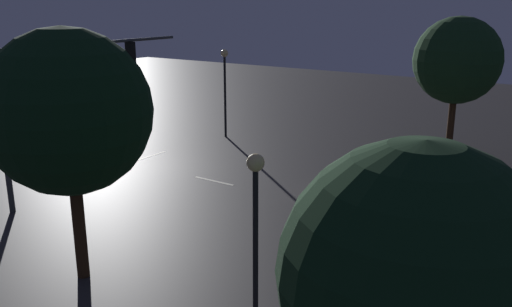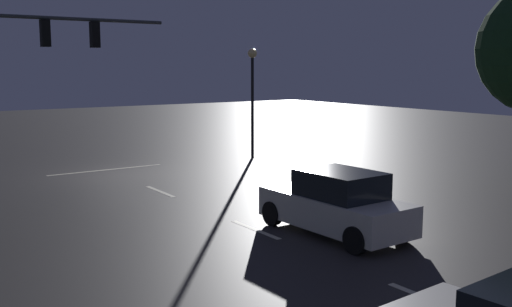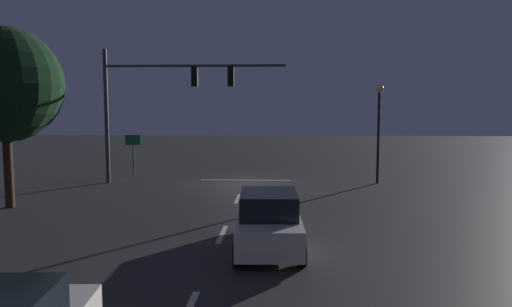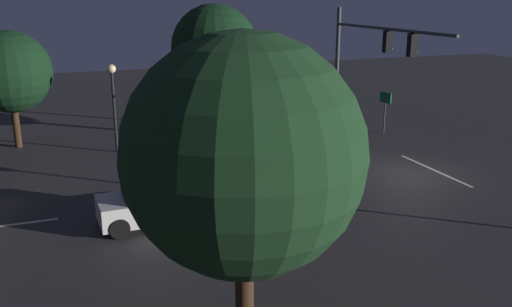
{
  "view_description": "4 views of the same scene",
  "coord_description": "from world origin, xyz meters",
  "px_view_note": "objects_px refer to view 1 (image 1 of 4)",
  "views": [
    {
      "loc": [
        18.3,
        18.61,
        7.86
      ],
      "look_at": [
        0.92,
        6.93,
        1.98
      ],
      "focal_mm": 37.89,
      "sensor_mm": 36.0,
      "label": 1
    },
    {
      "loc": [
        8.78,
        22.93,
        4.38
      ],
      "look_at": [
        -1.19,
        8.28,
        1.78
      ],
      "focal_mm": 41.71,
      "sensor_mm": 36.0,
      "label": 2
    },
    {
      "loc": [
        -1.85,
        25.5,
        4.21
      ],
      "look_at": [
        -0.88,
        5.44,
        2.18
      ],
      "focal_mm": 34.49,
      "sensor_mm": 36.0,
      "label": 3
    },
    {
      "loc": [
        -19.84,
        14.74,
        7.78
      ],
      "look_at": [
        0.84,
        7.01,
        1.41
      ],
      "focal_mm": 39.13,
      "sensor_mm": 36.0,
      "label": 4
    }
  ],
  "objects_px": {
    "tree_right_near": "(415,276)",
    "car_approaching": "(385,185)",
    "tree_left_far": "(457,61)",
    "street_lamp_right_kerb": "(255,205)",
    "tree_right_far": "(68,112)",
    "street_lamp_left_kerb": "(225,77)",
    "traffic_signal_assembly": "(67,78)"
  },
  "relations": [
    {
      "from": "street_lamp_left_kerb",
      "to": "street_lamp_right_kerb",
      "type": "xyz_separation_m",
      "value": [
        15.25,
        12.45,
        -0.48
      ]
    },
    {
      "from": "car_approaching",
      "to": "tree_right_far",
      "type": "distance_m",
      "value": 12.6
    },
    {
      "from": "tree_right_far",
      "to": "traffic_signal_assembly",
      "type": "bearing_deg",
      "value": -127.05
    },
    {
      "from": "traffic_signal_assembly",
      "to": "car_approaching",
      "type": "height_order",
      "value": "traffic_signal_assembly"
    },
    {
      "from": "street_lamp_right_kerb",
      "to": "tree_left_far",
      "type": "xyz_separation_m",
      "value": [
        -18.93,
        -0.23,
        1.8
      ]
    },
    {
      "from": "street_lamp_right_kerb",
      "to": "tree_right_far",
      "type": "xyz_separation_m",
      "value": [
        0.94,
        -5.54,
        1.8
      ]
    },
    {
      "from": "tree_right_near",
      "to": "tree_left_far",
      "type": "distance_m",
      "value": 22.29
    },
    {
      "from": "street_lamp_left_kerb",
      "to": "tree_left_far",
      "type": "distance_m",
      "value": 12.83
    },
    {
      "from": "car_approaching",
      "to": "tree_left_far",
      "type": "xyz_separation_m",
      "value": [
        -9.19,
        0.08,
        4.16
      ]
    },
    {
      "from": "street_lamp_left_kerb",
      "to": "tree_left_far",
      "type": "xyz_separation_m",
      "value": [
        -3.68,
        12.22,
        1.32
      ]
    },
    {
      "from": "tree_left_far",
      "to": "tree_right_far",
      "type": "bearing_deg",
      "value": -14.96
    },
    {
      "from": "traffic_signal_assembly",
      "to": "car_approaching",
      "type": "bearing_deg",
      "value": 116.48
    },
    {
      "from": "street_lamp_left_kerb",
      "to": "tree_left_far",
      "type": "height_order",
      "value": "tree_left_far"
    },
    {
      "from": "street_lamp_left_kerb",
      "to": "traffic_signal_assembly",
      "type": "bearing_deg",
      "value": 2.37
    },
    {
      "from": "traffic_signal_assembly",
      "to": "tree_right_far",
      "type": "distance_m",
      "value": 8.07
    },
    {
      "from": "car_approaching",
      "to": "traffic_signal_assembly",
      "type": "bearing_deg",
      "value": -63.52
    },
    {
      "from": "street_lamp_right_kerb",
      "to": "tree_right_near",
      "type": "height_order",
      "value": "tree_right_near"
    },
    {
      "from": "street_lamp_right_kerb",
      "to": "tree_right_far",
      "type": "distance_m",
      "value": 5.9
    },
    {
      "from": "street_lamp_right_kerb",
      "to": "tree_right_far",
      "type": "bearing_deg",
      "value": -80.38
    },
    {
      "from": "car_approaching",
      "to": "street_lamp_right_kerb",
      "type": "distance_m",
      "value": 10.03
    },
    {
      "from": "tree_left_far",
      "to": "tree_right_near",
      "type": "bearing_deg",
      "value": 12.86
    },
    {
      "from": "car_approaching",
      "to": "street_lamp_left_kerb",
      "type": "height_order",
      "value": "street_lamp_left_kerb"
    },
    {
      "from": "street_lamp_right_kerb",
      "to": "tree_right_far",
      "type": "height_order",
      "value": "tree_right_far"
    },
    {
      "from": "street_lamp_right_kerb",
      "to": "tree_right_near",
      "type": "distance_m",
      "value": 5.54
    },
    {
      "from": "street_lamp_left_kerb",
      "to": "tree_right_near",
      "type": "relative_size",
      "value": 0.87
    },
    {
      "from": "tree_left_far",
      "to": "tree_right_far",
      "type": "xyz_separation_m",
      "value": [
        19.87,
        -5.31,
        -0.0
      ]
    },
    {
      "from": "street_lamp_right_kerb",
      "to": "tree_left_far",
      "type": "relative_size",
      "value": 0.61
    },
    {
      "from": "traffic_signal_assembly",
      "to": "car_approaching",
      "type": "relative_size",
      "value": 2.17
    },
    {
      "from": "tree_right_near",
      "to": "street_lamp_right_kerb",
      "type": "bearing_deg",
      "value": -120.45
    },
    {
      "from": "tree_right_near",
      "to": "car_approaching",
      "type": "bearing_deg",
      "value": -158.11
    },
    {
      "from": "tree_right_near",
      "to": "tree_left_far",
      "type": "bearing_deg",
      "value": -167.14
    },
    {
      "from": "street_lamp_left_kerb",
      "to": "street_lamp_right_kerb",
      "type": "relative_size",
      "value": 1.18
    }
  ]
}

